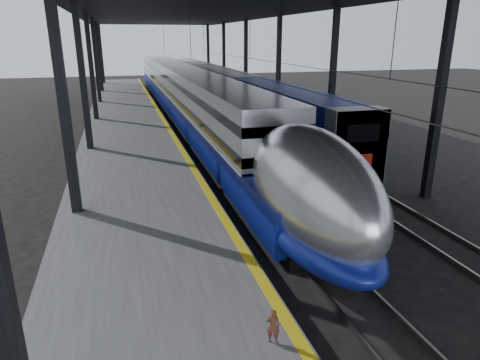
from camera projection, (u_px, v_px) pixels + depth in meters
name	position (u px, v px, depth m)	size (l,w,h in m)	color
ground	(268.00, 281.00, 13.17)	(160.00, 160.00, 0.00)	black
platform	(129.00, 136.00, 30.38)	(6.00, 80.00, 1.00)	#4C4C4F
yellow_strip	(168.00, 127.00, 30.94)	(0.30, 80.00, 0.01)	gold
rails	(237.00, 135.00, 32.57)	(6.52, 80.00, 0.16)	slate
canopy	(200.00, 7.00, 29.06)	(18.00, 75.00, 9.47)	black
tgv_train	(185.00, 95.00, 39.59)	(3.16, 65.20, 4.54)	silver
second_train	(225.00, 89.00, 45.35)	(2.87, 56.05, 3.95)	navy
child	(273.00, 326.00, 8.93)	(0.29, 0.19, 0.79)	#4A2618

